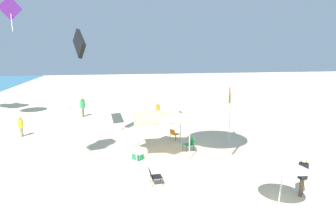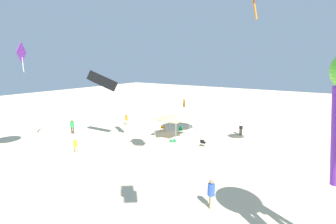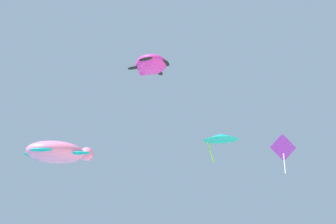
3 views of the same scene
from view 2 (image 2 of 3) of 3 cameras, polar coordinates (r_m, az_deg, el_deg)
name	(u,v)px [view 2 (image 2 of 3)]	position (r m, az deg, el deg)	size (l,w,h in m)	color
ground	(180,136)	(28.81, 2.89, -5.88)	(120.00, 120.00, 0.10)	beige
canopy_tent	(173,118)	(27.46, 1.18, -1.38)	(3.13, 3.27, 2.68)	#B7B7BC
beach_umbrella	(244,123)	(28.31, 18.41, -2.68)	(2.12, 2.11, 2.29)	silver
folding_chair_facing_ocean	(180,129)	(29.61, 3.05, -4.33)	(0.65, 0.73, 0.82)	black
folding_chair_near_cooler	(163,128)	(30.37, -1.35, -3.90)	(0.78, 0.81, 0.82)	black
folding_chair_left_of_tent	(203,142)	(25.13, 8.66, -7.44)	(0.58, 0.67, 0.82)	black
cooler_box	(173,140)	(26.36, 1.19, -7.01)	(0.72, 0.73, 0.40)	#1E8C4C
banner_flag	(185,110)	(32.30, 4.16, 0.53)	(0.36, 0.06, 3.99)	silver
person_far_stroller	(72,125)	(31.50, -22.68, -3.10)	(0.49, 0.44, 1.86)	brown
person_watching_sky	(241,127)	(30.03, 17.67, -3.52)	(0.42, 0.42, 1.78)	brown
person_kite_handler	(75,145)	(24.60, -22.03, -7.54)	(0.41, 0.37, 1.57)	#C6B28C
person_near_umbrella	(211,191)	(15.07, 10.65, -18.79)	(0.44, 0.45, 1.86)	#C6B28C
person_beachcomber	(126,118)	(33.79, -10.27, -1.59)	(0.39, 0.43, 1.66)	#C6B28C
kite_parafoil_black	(102,81)	(26.72, -16.07, 7.41)	(3.72, 1.38, 2.30)	black
kite_diamond_purple	(22,53)	(27.24, -32.59, 12.14)	(1.40, 1.57, 2.95)	purple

